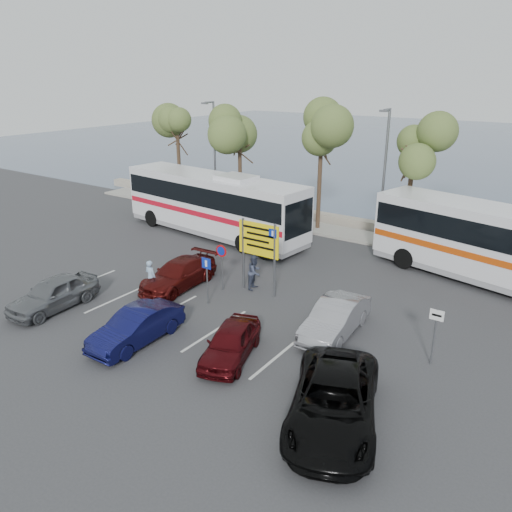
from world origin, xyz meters
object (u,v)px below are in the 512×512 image
Objects in this scene: coach_bus_right at (507,251)px; car_silver_a at (53,294)px; car_silver_b at (335,318)px; coach_bus_left at (214,206)px; car_blue at (136,327)px; car_red at (231,342)px; street_lamp_left at (214,152)px; direction_sign at (259,245)px; pedestrian_near at (151,277)px; pedestrian_far at (255,272)px; street_lamp_right at (384,170)px; car_maroon at (179,274)px; suv_black at (334,401)px.

car_silver_a is at bearing -139.18° from coach_bus_right.
car_silver_a is 0.98× the size of car_silver_b.
coach_bus_left is 14.57m from car_silver_b.
car_blue is 1.10× the size of car_red.
direction_sign is (11.00, -10.32, -2.17)m from street_lamp_left.
car_silver_a is 2.54× the size of pedestrian_near.
pedestrian_near is 0.95× the size of pedestrian_far.
car_blue is at bearing -2.86° from car_silver_a.
pedestrian_near is at bearing 141.73° from car_red.
pedestrian_near reaches higher than car_silver_b.
street_lamp_left is at bearing 171.66° from coach_bus_right.
street_lamp_right is 17.76m from car_blue.
car_maroon is at bearing -115.13° from street_lamp_right.
car_maroon is at bearing -145.78° from coach_bus_right.
car_blue is (6.26, -12.54, -1.27)m from coach_bus_left.
car_blue is at bearing 165.81° from pedestrian_far.
pedestrian_near is (2.39, 3.68, 0.11)m from car_silver_a.
car_maroon is at bearing -154.93° from direction_sign.
car_silver_a is (0.89, -12.54, -1.23)m from coach_bus_left.
street_lamp_right is at bearing 86.59° from suv_black.
car_blue is 2.49× the size of pedestrian_near.
coach_bus_left is 3.16× the size of car_silver_b.
street_lamp_right is (13.00, 0.00, 0.00)m from street_lamp_left.
direction_sign is at bearing -100.94° from street_lamp_right.
coach_bus_left reaches higher than coach_bus_right.
car_silver_a is 2.42× the size of pedestrian_far.
car_silver_b is (15.90, -12.02, -3.88)m from street_lamp_left.
suv_black is (8.54, 0.00, 0.08)m from car_blue.
coach_bus_right is 3.14× the size of car_silver_b.
street_lamp_right is 1.93× the size of car_blue.
car_red is at bearing -160.60° from pedestrian_far.
street_lamp_left is at bearing 118.57° from car_blue.
car_maroon is 7.23m from car_red.
suv_black is (18.30, -17.02, -3.83)m from street_lamp_left.
street_lamp_right is at bearing 79.06° from direction_sign.
pedestrian_near is at bearing 54.15° from car_silver_a.
street_lamp_left reaches higher than direction_sign.
pedestrian_far is at bearing 98.80° from car_red.
car_red is 7.17m from pedestrian_near.
coach_bus_left is (-7.50, 5.85, -0.48)m from direction_sign.
car_silver_a is at bearing 169.53° from car_red.
coach_bus_right is at bearing 59.50° from car_silver_b.
street_lamp_left is at bearing 118.93° from car_maroon.
pedestrian_far is at bearing 117.21° from suv_black.
direction_sign is 7.03m from car_blue.
street_lamp_left is 1.00× the size of street_lamp_right.
coach_bus_right is 17.75m from car_blue.
street_lamp_right reaches higher than car_maroon.
car_maroon is at bearing 130.32° from car_red.
street_lamp_left is 15.24m from direction_sign.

